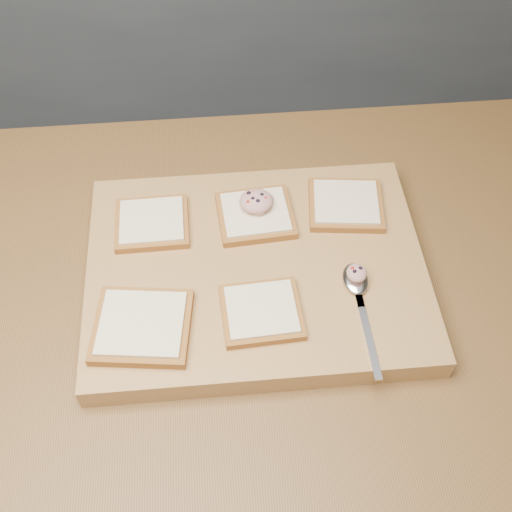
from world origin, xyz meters
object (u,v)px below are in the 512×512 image
at_px(tuna_salad_dollop, 256,201).
at_px(spoon, 357,287).
at_px(cutting_board, 256,271).
at_px(bread_far_center, 256,215).

relative_size(tuna_salad_dollop, spoon, 0.28).
xyz_separation_m(cutting_board, tuna_salad_dollop, (0.01, 0.10, 0.05)).
height_order(bread_far_center, tuna_salad_dollop, tuna_salad_dollop).
distance_m(tuna_salad_dollop, spoon, 0.21).
bearing_deg(cutting_board, spoon, -22.88).
relative_size(bread_far_center, tuna_salad_dollop, 2.34).
distance_m(cutting_board, bread_far_center, 0.09).
bearing_deg(tuna_salad_dollop, bread_far_center, -100.50).
bearing_deg(tuna_salad_dollop, cutting_board, -95.19).
relative_size(cutting_board, bread_far_center, 4.10).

